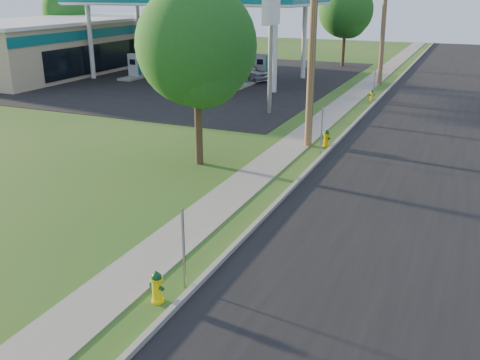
% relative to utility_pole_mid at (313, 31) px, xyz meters
% --- Properties ---
extents(road, '(8.00, 120.00, 0.02)m').
position_rel_utility_pole_mid_xyz_m(road, '(5.10, -7.00, -4.94)').
color(road, black).
rests_on(road, ground).
extents(curb, '(0.15, 120.00, 0.15)m').
position_rel_utility_pole_mid_xyz_m(curb, '(1.10, -7.00, -4.88)').
color(curb, gray).
rests_on(curb, ground).
extents(sidewalk, '(1.50, 120.00, 0.03)m').
position_rel_utility_pole_mid_xyz_m(sidewalk, '(-0.65, -7.00, -4.94)').
color(sidewalk, gray).
rests_on(sidewalk, ground).
extents(forecourt, '(26.00, 28.00, 0.02)m').
position_rel_utility_pole_mid_xyz_m(forecourt, '(-15.40, 15.00, -4.94)').
color(forecourt, black).
rests_on(forecourt, ground).
extents(utility_pole_mid, '(1.40, 0.32, 9.80)m').
position_rel_utility_pole_mid_xyz_m(utility_pole_mid, '(0.00, 0.00, 0.00)').
color(utility_pole_mid, brown).
rests_on(utility_pole_mid, ground).
extents(utility_pole_far, '(1.40, 0.32, 9.50)m').
position_rel_utility_pole_mid_xyz_m(utility_pole_far, '(0.00, 18.00, -0.15)').
color(utility_pole_far, brown).
rests_on(utility_pole_far, ground).
extents(sign_post_near, '(0.05, 0.04, 2.00)m').
position_rel_utility_pole_mid_xyz_m(sign_post_near, '(0.85, -12.80, -3.95)').
color(sign_post_near, gray).
rests_on(sign_post_near, ground).
extents(sign_post_mid, '(0.05, 0.04, 2.00)m').
position_rel_utility_pole_mid_xyz_m(sign_post_mid, '(0.85, -1.00, -3.95)').
color(sign_post_mid, gray).
rests_on(sign_post_mid, ground).
extents(sign_post_far, '(0.05, 0.04, 2.00)m').
position_rel_utility_pole_mid_xyz_m(sign_post_far, '(0.85, 11.20, -3.95)').
color(sign_post_far, gray).
rests_on(sign_post_far, ground).
extents(fuel_pump_nw, '(1.20, 3.20, 1.90)m').
position_rel_utility_pole_mid_xyz_m(fuel_pump_nw, '(-17.90, 13.00, -4.23)').
color(fuel_pump_nw, gray).
rests_on(fuel_pump_nw, ground).
extents(fuel_pump_ne, '(1.20, 3.20, 1.90)m').
position_rel_utility_pole_mid_xyz_m(fuel_pump_ne, '(-8.90, 13.00, -4.23)').
color(fuel_pump_ne, gray).
rests_on(fuel_pump_ne, ground).
extents(fuel_pump_sw, '(1.20, 3.20, 1.90)m').
position_rel_utility_pole_mid_xyz_m(fuel_pump_sw, '(-17.90, 17.00, -4.23)').
color(fuel_pump_sw, gray).
rests_on(fuel_pump_sw, ground).
extents(fuel_pump_se, '(1.20, 3.20, 1.90)m').
position_rel_utility_pole_mid_xyz_m(fuel_pump_se, '(-8.90, 17.00, -4.23)').
color(fuel_pump_se, gray).
rests_on(fuel_pump_se, ground).
extents(convenience_store, '(10.40, 22.40, 4.25)m').
position_rel_utility_pole_mid_xyz_m(convenience_store, '(-26.38, 15.00, -2.82)').
color(convenience_store, tan).
rests_on(convenience_store, ground).
extents(price_pylon, '(0.34, 2.04, 6.85)m').
position_rel_utility_pole_mid_xyz_m(price_pylon, '(-3.90, 5.50, 0.48)').
color(price_pylon, gray).
rests_on(price_pylon, ground).
extents(tree_verge, '(4.55, 4.55, 6.90)m').
position_rel_utility_pole_mid_xyz_m(tree_verge, '(-3.14, -4.32, -0.51)').
color(tree_verge, '#352519').
rests_on(tree_verge, ground).
extents(tree_lot, '(4.79, 4.79, 7.25)m').
position_rel_utility_pole_mid_xyz_m(tree_lot, '(-4.57, 26.34, -0.28)').
color(tree_lot, '#352519').
rests_on(tree_lot, ground).
extents(tree_back, '(4.64, 4.64, 7.04)m').
position_rel_utility_pole_mid_xyz_m(tree_back, '(-31.33, 21.54, -0.42)').
color(tree_back, '#352519').
rests_on(tree_back, ground).
extents(hydrant_near, '(0.40, 0.36, 0.77)m').
position_rel_utility_pole_mid_xyz_m(hydrant_near, '(0.57, -13.56, -4.58)').
color(hydrant_near, yellow).
rests_on(hydrant_near, ground).
extents(hydrant_mid, '(0.38, 0.35, 0.75)m').
position_rel_utility_pole_mid_xyz_m(hydrant_mid, '(0.76, 0.23, -4.59)').
color(hydrant_mid, '#E3A600').
rests_on(hydrant_mid, ground).
extents(hydrant_far, '(0.35, 0.31, 0.68)m').
position_rel_utility_pole_mid_xyz_m(hydrant_far, '(0.70, 11.54, -4.62)').
color(hydrant_far, yellow).
rests_on(hydrant_far, ground).
extents(car_silver, '(4.46, 3.05, 1.41)m').
position_rel_utility_pole_mid_xyz_m(car_silver, '(-9.69, 15.51, -4.25)').
color(car_silver, '#A5A7AD').
rests_on(car_silver, ground).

